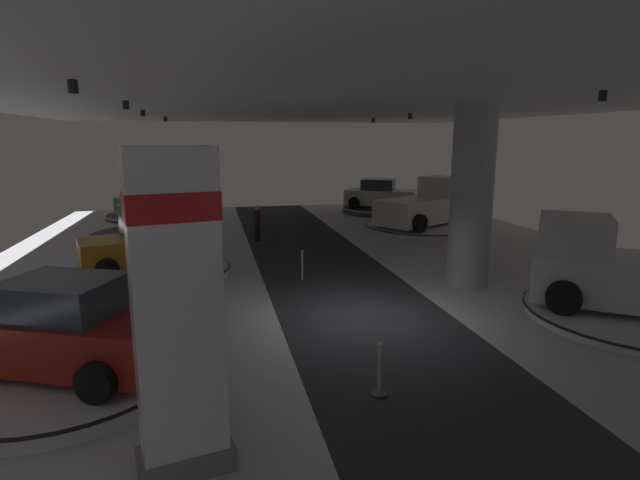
# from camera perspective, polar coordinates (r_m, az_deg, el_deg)

# --- Properties ---
(ground) EXTENTS (24.00, 44.00, 0.06)m
(ground) POSITION_cam_1_polar(r_m,az_deg,el_deg) (13.13, 5.13, -8.74)
(ground) COLOR silver
(ceiling_with_spotlights) EXTENTS (24.00, 44.00, 0.39)m
(ceiling_with_spotlights) POSITION_cam_1_polar(r_m,az_deg,el_deg) (12.38, 5.60, 16.27)
(ceiling_with_spotlights) COLOR silver
(column_right) EXTENTS (1.28, 1.28, 5.50)m
(column_right) POSITION_cam_1_polar(r_m,az_deg,el_deg) (16.14, 16.66, 4.74)
(column_right) COLOR #ADADB2
(column_right) RESTS_ON ground
(brand_sign_pylon) EXTENTS (1.38, 0.91, 4.40)m
(brand_sign_pylon) POSITION_cam_1_polar(r_m,az_deg,el_deg) (6.85, -15.70, -7.96)
(brand_sign_pylon) COLOR slate
(brand_sign_pylon) RESTS_ON ground
(display_platform_deep_right) EXTENTS (4.65, 4.65, 0.33)m
(display_platform_deep_right) POSITION_cam_1_polar(r_m,az_deg,el_deg) (31.35, 6.77, 3.43)
(display_platform_deep_right) COLOR #333338
(display_platform_deep_right) RESTS_ON ground
(display_car_deep_right) EXTENTS (4.55, 3.62, 1.71)m
(display_car_deep_right) POSITION_cam_1_polar(r_m,az_deg,el_deg) (31.24, 6.76, 5.08)
(display_car_deep_right) COLOR silver
(display_car_deep_right) RESTS_ON display_platform_deep_right
(display_platform_far_right) EXTENTS (5.68, 5.68, 0.23)m
(display_platform_far_right) POSITION_cam_1_polar(r_m,az_deg,el_deg) (25.92, 11.36, 1.49)
(display_platform_far_right) COLOR silver
(display_platform_far_right) RESTS_ON ground
(pickup_truck_far_right) EXTENTS (5.61, 4.63, 2.30)m
(pickup_truck_far_right) POSITION_cam_1_polar(r_m,az_deg,el_deg) (26.02, 11.85, 3.82)
(pickup_truck_far_right) COLOR silver
(pickup_truck_far_right) RESTS_ON display_platform_far_right
(display_platform_mid_left) EXTENTS (5.04, 5.04, 0.35)m
(display_platform_mid_left) POSITION_cam_1_polar(r_m,az_deg,el_deg) (17.45, -18.36, -3.45)
(display_platform_mid_left) COLOR silver
(display_platform_mid_left) RESTS_ON ground
(display_car_mid_left) EXTENTS (4.54, 3.16, 1.71)m
(display_car_mid_left) POSITION_cam_1_polar(r_m,az_deg,el_deg) (17.25, -18.45, -0.48)
(display_car_mid_left) COLOR #B77519
(display_car_mid_left) RESTS_ON display_platform_mid_left
(display_platform_near_left) EXTENTS (4.66, 4.66, 0.31)m
(display_platform_near_left) POSITION_cam_1_polar(r_m,az_deg,el_deg) (10.87, -26.88, -13.29)
(display_platform_near_left) COLOR silver
(display_platform_near_left) RESTS_ON ground
(display_car_near_left) EXTENTS (4.57, 3.46, 1.71)m
(display_car_near_left) POSITION_cam_1_polar(r_m,az_deg,el_deg) (10.53, -27.19, -8.83)
(display_car_near_left) COLOR maroon
(display_car_near_left) RESTS_ON display_platform_near_left
(display_platform_deep_left) EXTENTS (5.44, 5.44, 0.22)m
(display_platform_deep_left) POSITION_cam_1_polar(r_m,az_deg,el_deg) (30.77, -18.01, 2.69)
(display_platform_deep_left) COLOR #333338
(display_platform_deep_left) RESTS_ON ground
(display_car_deep_left) EXTENTS (4.09, 4.37, 1.71)m
(display_car_deep_left) POSITION_cam_1_polar(r_m,az_deg,el_deg) (30.68, -18.07, 4.29)
(display_car_deep_left) COLOR #2D5638
(display_car_deep_left) RESTS_ON display_platform_deep_left
(display_platform_far_left) EXTENTS (5.47, 5.47, 0.33)m
(display_platform_far_left) POSITION_cam_1_polar(r_m,az_deg,el_deg) (23.97, -18.22, 0.47)
(display_platform_far_left) COLOR #333338
(display_platform_far_left) RESTS_ON ground
(display_car_far_left) EXTENTS (3.20, 4.55, 1.71)m
(display_car_far_left) POSITION_cam_1_polar(r_m,az_deg,el_deg) (23.80, -18.34, 2.61)
(display_car_far_left) COLOR maroon
(display_car_far_left) RESTS_ON display_platform_far_left
(pickup_truck_near_right) EXTENTS (5.50, 4.86, 2.30)m
(pickup_truck_near_right) POSITION_cam_1_polar(r_m,az_deg,el_deg) (14.98, 31.67, -3.18)
(pickup_truck_near_right) COLOR silver
(pickup_truck_near_right) RESTS_ON display_platform_near_right
(visitor_walking_near) EXTENTS (0.32, 0.32, 1.59)m
(visitor_walking_near) POSITION_cam_1_polar(r_m,az_deg,el_deg) (22.46, -7.09, 2.13)
(visitor_walking_near) COLOR black
(visitor_walking_near) RESTS_ON ground
(stanchion_a) EXTENTS (0.28, 0.28, 1.01)m
(stanchion_a) POSITION_cam_1_polar(r_m,az_deg,el_deg) (9.31, 6.68, -14.91)
(stanchion_a) COLOR #333338
(stanchion_a) RESTS_ON ground
(stanchion_b) EXTENTS (0.28, 0.28, 1.01)m
(stanchion_b) POSITION_cam_1_polar(r_m,az_deg,el_deg) (16.19, -2.02, -3.34)
(stanchion_b) COLOR #333338
(stanchion_b) RESTS_ON ground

